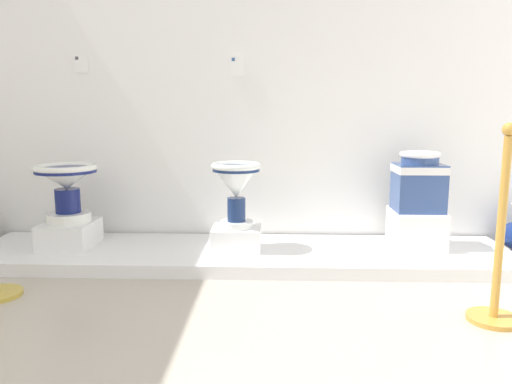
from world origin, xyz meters
TOP-DOWN VIEW (x-y plane):
  - wall_back at (2.17, 3.10)m, footprint 4.54×0.06m
  - display_platform at (2.17, 2.65)m, footprint 3.63×0.79m
  - plinth_block_tall_cobalt at (0.98, 2.67)m, footprint 0.33×0.40m
  - antique_toilet_tall_cobalt at (0.98, 2.67)m, footprint 0.42×0.42m
  - plinth_block_broad_patterned at (2.14, 2.64)m, footprint 0.33×0.28m
  - antique_toilet_broad_patterned at (2.14, 2.64)m, footprint 0.33×0.33m
  - plinth_block_slender_white at (3.37, 2.75)m, footprint 0.33×0.38m
  - antique_toilet_slender_white at (3.37, 2.75)m, footprint 0.32×0.28m
  - info_placard_first at (0.98, 3.06)m, footprint 0.10×0.01m
  - info_placard_second at (2.12, 3.06)m, footprint 0.10×0.01m
  - stanchion_post_near_right at (3.46, 1.73)m, footprint 0.25×0.25m

SIDE VIEW (x-z plane):
  - display_platform at x=2.17m, z-range 0.00..0.08m
  - plinth_block_broad_patterned at x=2.14m, z-range 0.08..0.24m
  - plinth_block_tall_cobalt at x=0.98m, z-range 0.08..0.26m
  - plinth_block_slender_white at x=3.37m, z-range 0.08..0.34m
  - stanchion_post_near_right at x=3.46m, z-range -0.19..0.77m
  - antique_toilet_tall_cobalt at x=0.98m, z-range 0.33..0.73m
  - antique_toilet_broad_patterned at x=2.14m, z-range 0.32..0.76m
  - antique_toilet_slender_white at x=3.37m, z-range 0.35..0.75m
  - info_placard_second at x=2.12m, z-range 1.26..1.41m
  - info_placard_first at x=0.98m, z-range 1.29..1.42m
  - wall_back at x=2.17m, z-range 0.00..3.22m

